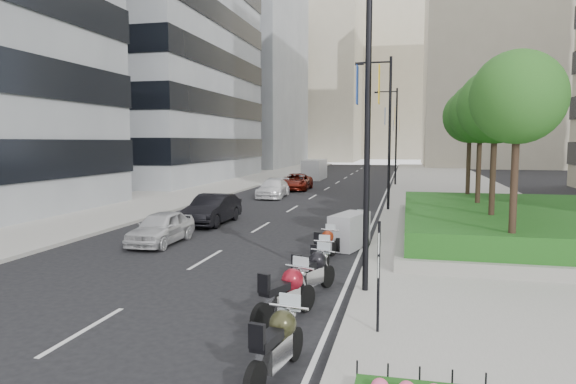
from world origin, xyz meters
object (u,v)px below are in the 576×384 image
(motorcycle_5, at_px, (349,231))
(car_c, at_px, (273,188))
(motorcycle_0, at_px, (277,344))
(car_d, at_px, (296,182))
(lamp_post_1, at_px, (387,125))
(delivery_van, at_px, (314,170))
(parking_sign, at_px, (379,271))
(lamp_post_2, at_px, (395,131))
(motorcycle_1, at_px, (286,294))
(lamp_post_0, at_px, (362,106))
(motorcycle_2, at_px, (313,272))
(car_b, at_px, (212,209))
(motorcycle_6, at_px, (355,225))
(car_a, at_px, (161,228))
(motorcycle_3, at_px, (320,258))
(motorcycle_4, at_px, (325,245))

(motorcycle_5, relative_size, car_c, 0.51)
(motorcycle_0, distance_m, car_d, 35.10)
(motorcycle_0, relative_size, car_c, 0.49)
(lamp_post_1, distance_m, delivery_van, 26.41)
(parking_sign, xyz_separation_m, motorcycle_5, (-1.59, 9.02, -0.78))
(motorcycle_5, xyz_separation_m, delivery_van, (-7.77, 35.59, 0.33))
(lamp_post_2, relative_size, parking_sign, 3.60)
(motorcycle_1, relative_size, delivery_van, 0.44)
(lamp_post_0, xyz_separation_m, delivery_van, (-8.70, 41.61, -4.06))
(car_c, bearing_deg, motorcycle_2, -75.66)
(lamp_post_0, bearing_deg, car_b, 128.61)
(lamp_post_1, bearing_deg, motorcycle_2, -94.16)
(motorcycle_1, distance_m, motorcycle_2, 2.25)
(motorcycle_6, bearing_deg, car_a, 136.22)
(car_c, relative_size, car_d, 0.93)
(motorcycle_1, bearing_deg, lamp_post_1, 17.98)
(car_a, height_order, car_c, car_c)
(motorcycle_1, distance_m, motorcycle_3, 4.32)
(lamp_post_2, height_order, motorcycle_0, lamp_post_2)
(motorcycle_5, distance_m, car_a, 7.57)
(parking_sign, bearing_deg, motorcycle_4, 107.73)
(car_a, bearing_deg, lamp_post_1, 54.19)
(motorcycle_5, bearing_deg, lamp_post_1, 10.64)
(parking_sign, bearing_deg, motorcycle_6, 97.96)
(delivery_van, bearing_deg, car_a, -88.58)
(parking_sign, height_order, car_d, parking_sign)
(parking_sign, relative_size, motorcycle_4, 1.24)
(motorcycle_1, xyz_separation_m, car_d, (-6.58, 31.57, 0.06))
(motorcycle_2, xyz_separation_m, motorcycle_6, (0.31, 8.55, -0.08))
(lamp_post_1, height_order, lamp_post_2, same)
(parking_sign, relative_size, motorcycle_5, 1.04)
(motorcycle_3, bearing_deg, motorcycle_6, 1.66)
(lamp_post_2, bearing_deg, lamp_post_0, -90.00)
(motorcycle_0, bearing_deg, delivery_van, 19.09)
(car_a, relative_size, delivery_van, 0.75)
(motorcycle_1, xyz_separation_m, motorcycle_4, (-0.08, 6.30, -0.09))
(parking_sign, bearing_deg, motorcycle_5, 99.97)
(lamp_post_2, height_order, motorcycle_6, lamp_post_2)
(motorcycle_0, height_order, motorcycle_2, motorcycle_0)
(lamp_post_0, distance_m, lamp_post_2, 35.00)
(motorcycle_2, bearing_deg, motorcycle_0, -154.52)
(lamp_post_0, relative_size, motorcycle_1, 3.98)
(motorcycle_6, xyz_separation_m, car_d, (-7.10, 20.79, 0.17))
(car_a, distance_m, car_b, 5.18)
(motorcycle_5, xyz_separation_m, car_d, (-7.11, 23.13, 0.02))
(lamp_post_0, bearing_deg, motorcycle_4, 111.70)
(motorcycle_4, bearing_deg, motorcycle_1, -166.39)
(lamp_post_1, bearing_deg, car_b, -141.41)
(motorcycle_2, height_order, car_b, car_b)
(motorcycle_3, height_order, motorcycle_6, same)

